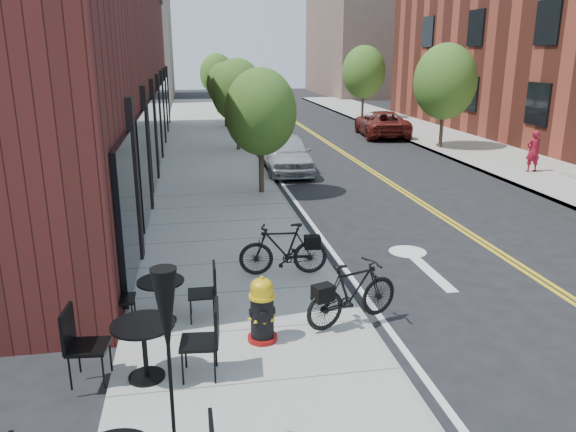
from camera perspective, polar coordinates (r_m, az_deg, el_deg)
ground at (r=9.59m, az=8.14°, el=-10.99°), size 120.00×120.00×0.00m
sidewalk_near at (r=18.58m, az=-7.37°, el=2.84°), size 4.00×70.00×0.12m
sidewalk_far at (r=22.54m, az=24.80°, el=3.85°), size 4.00×70.00×0.12m
building_near at (r=22.38m, az=-20.16°, el=13.21°), size 5.00×28.00×7.00m
bg_building_left at (r=56.30m, az=-16.04°, el=16.47°), size 8.00×14.00×10.00m
bg_building_right at (r=61.04m, az=8.27°, el=17.81°), size 10.00×16.00×12.00m
tree_near_a at (r=17.29m, az=-2.80°, el=10.51°), size 2.20×2.20×3.81m
tree_near_b at (r=25.21m, az=-5.19°, el=12.58°), size 2.30×2.30×3.98m
tree_near_c at (r=33.18m, az=-6.43°, el=13.14°), size 2.10×2.10×3.67m
tree_near_d at (r=41.14m, az=-7.22°, el=14.10°), size 2.40×2.40×4.11m
tree_far_b at (r=26.64m, az=15.66°, el=13.00°), size 2.80×2.80×4.62m
tree_far_c at (r=37.83m, az=7.70°, el=14.30°), size 2.80×2.80×4.62m
fire_hydrant at (r=8.62m, az=-2.65°, el=-9.54°), size 0.49×0.49×1.05m
bicycle_left at (r=11.04m, az=-0.49°, el=-3.38°), size 1.78×0.64×1.05m
bicycle_right at (r=9.18m, az=6.60°, el=-7.73°), size 1.82×1.08×1.06m
bistro_set_b at (r=7.90m, az=-14.40°, el=-12.34°), size 1.99×0.92×1.06m
bistro_set_c at (r=9.39m, az=-12.74°, el=-7.81°), size 1.74×0.76×0.94m
patio_umbrella at (r=5.82m, az=-12.19°, el=-11.07°), size 0.36×0.36×2.26m
parked_car_a at (r=21.06m, az=-0.10°, el=6.40°), size 1.88×4.25×1.42m
parked_car_b at (r=30.40m, az=-2.63°, el=9.57°), size 2.00×4.70×1.51m
parked_car_c at (r=34.44m, az=-4.09°, el=10.33°), size 2.29×5.16×1.47m
parked_car_far at (r=30.52m, az=9.47°, el=9.25°), size 2.77×5.08×1.35m
pedestrian at (r=22.41m, az=23.64°, el=6.07°), size 0.56×0.37×1.52m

